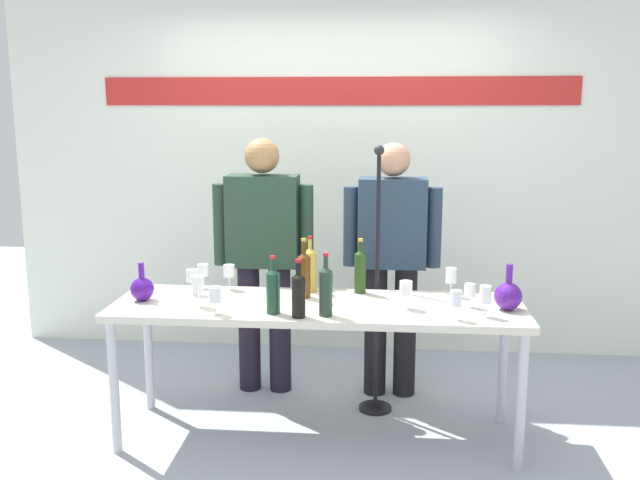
{
  "coord_description": "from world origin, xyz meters",
  "views": [
    {
      "loc": [
        0.34,
        -3.67,
        1.83
      ],
      "look_at": [
        0.0,
        0.15,
        1.1
      ],
      "focal_mm": 39.63,
      "sensor_mm": 36.0,
      "label": 1
    }
  ],
  "objects_px": {
    "wine_bottle_0": "(273,289)",
    "wine_glass_left_1": "(192,276)",
    "presenter_right": "(392,254)",
    "wine_glass_right_1": "(406,289)",
    "wine_glass_right_0": "(485,295)",
    "decanter_blue_right": "(508,295)",
    "wine_glass_right_2": "(451,276)",
    "wine_bottle_3": "(310,268)",
    "wine_glass_left_4": "(215,295)",
    "wine_bottle_4": "(326,289)",
    "presenter_left": "(263,248)",
    "microphone_stand": "(376,324)",
    "display_table": "(318,315)",
    "wine_bottle_1": "(360,270)",
    "wine_glass_left_2": "(203,271)",
    "wine_glass_left_0": "(198,285)",
    "wine_bottle_2": "(299,293)",
    "wine_glass_left_3": "(229,271)",
    "wine_bottle_5": "(304,273)",
    "decanter_blue_left": "(142,288)",
    "wine_glass_right_3": "(470,291)",
    "wine_glass_right_4": "(456,299)"
  },
  "relations": [
    {
      "from": "wine_glass_left_0",
      "to": "wine_glass_left_1",
      "type": "distance_m",
      "value": 0.26
    },
    {
      "from": "wine_bottle_4",
      "to": "wine_bottle_2",
      "type": "bearing_deg",
      "value": -163.7
    },
    {
      "from": "presenter_right",
      "to": "wine_bottle_2",
      "type": "bearing_deg",
      "value": -117.98
    },
    {
      "from": "decanter_blue_right",
      "to": "wine_glass_right_2",
      "type": "xyz_separation_m",
      "value": [
        -0.27,
        0.25,
        0.04
      ]
    },
    {
      "from": "wine_glass_left_0",
      "to": "wine_glass_right_1",
      "type": "xyz_separation_m",
      "value": [
        1.1,
        0.06,
        -0.01
      ]
    },
    {
      "from": "wine_bottle_1",
      "to": "wine_bottle_5",
      "type": "relative_size",
      "value": 0.94
    },
    {
      "from": "wine_bottle_0",
      "to": "wine_glass_left_1",
      "type": "xyz_separation_m",
      "value": [
        -0.51,
        0.33,
        -0.02
      ]
    },
    {
      "from": "decanter_blue_right",
      "to": "wine_glass_left_0",
      "type": "relative_size",
      "value": 1.49
    },
    {
      "from": "decanter_blue_left",
      "to": "wine_glass_right_3",
      "type": "xyz_separation_m",
      "value": [
        1.78,
        0.03,
        0.02
      ]
    },
    {
      "from": "presenter_left",
      "to": "wine_bottle_4",
      "type": "xyz_separation_m",
      "value": [
        0.47,
        -0.86,
        -0.03
      ]
    },
    {
      "from": "decanter_blue_right",
      "to": "wine_glass_right_2",
      "type": "distance_m",
      "value": 0.37
    },
    {
      "from": "presenter_right",
      "to": "wine_bottle_1",
      "type": "distance_m",
      "value": 0.43
    },
    {
      "from": "wine_bottle_1",
      "to": "wine_bottle_2",
      "type": "bearing_deg",
      "value": -120.24
    },
    {
      "from": "decanter_blue_right",
      "to": "wine_glass_right_4",
      "type": "height_order",
      "value": "decanter_blue_right"
    },
    {
      "from": "wine_bottle_5",
      "to": "wine_glass_right_0",
      "type": "distance_m",
      "value": 1.0
    },
    {
      "from": "wine_glass_left_3",
      "to": "wine_glass_right_2",
      "type": "relative_size",
      "value": 0.91
    },
    {
      "from": "wine_glass_left_1",
      "to": "wine_glass_left_3",
      "type": "xyz_separation_m",
      "value": [
        0.18,
        0.12,
        0.0
      ]
    },
    {
      "from": "presenter_right",
      "to": "wine_glass_right_1",
      "type": "bearing_deg",
      "value": -84.33
    },
    {
      "from": "wine_glass_right_4",
      "to": "microphone_stand",
      "type": "relative_size",
      "value": 0.09
    },
    {
      "from": "wine_glass_left_1",
      "to": "decanter_blue_right",
      "type": "bearing_deg",
      "value": -5.23
    },
    {
      "from": "display_table",
      "to": "wine_glass_right_2",
      "type": "relative_size",
      "value": 13.76
    },
    {
      "from": "wine_bottle_1",
      "to": "wine_glass_left_0",
      "type": "xyz_separation_m",
      "value": [
        -0.85,
        -0.36,
        -0.02
      ]
    },
    {
      "from": "wine_glass_left_3",
      "to": "wine_glass_left_4",
      "type": "distance_m",
      "value": 0.5
    },
    {
      "from": "wine_bottle_1",
      "to": "wine_glass_left_2",
      "type": "bearing_deg",
      "value": 178.94
    },
    {
      "from": "wine_glass_right_0",
      "to": "wine_glass_left_2",
      "type": "bearing_deg",
      "value": 164.75
    },
    {
      "from": "wine_glass_left_4",
      "to": "wine_bottle_4",
      "type": "bearing_deg",
      "value": 2.49
    },
    {
      "from": "wine_glass_left_4",
      "to": "display_table",
      "type": "bearing_deg",
      "value": 25.08
    },
    {
      "from": "wine_glass_right_1",
      "to": "wine_glass_right_0",
      "type": "bearing_deg",
      "value": -15.48
    },
    {
      "from": "wine_glass_left_3",
      "to": "wine_glass_right_3",
      "type": "height_order",
      "value": "wine_glass_left_3"
    },
    {
      "from": "presenter_right",
      "to": "wine_glass_left_0",
      "type": "relative_size",
      "value": 9.77
    },
    {
      "from": "wine_glass_left_0",
      "to": "wine_glass_right_0",
      "type": "xyz_separation_m",
      "value": [
        1.5,
        -0.05,
        -0.01
      ]
    },
    {
      "from": "decanter_blue_right",
      "to": "wine_bottle_4",
      "type": "distance_m",
      "value": 0.97
    },
    {
      "from": "wine_glass_right_0",
      "to": "wine_glass_right_3",
      "type": "relative_size",
      "value": 1.26
    },
    {
      "from": "decanter_blue_right",
      "to": "microphone_stand",
      "type": "height_order",
      "value": "microphone_stand"
    },
    {
      "from": "wine_bottle_4",
      "to": "display_table",
      "type": "bearing_deg",
      "value": 106.21
    },
    {
      "from": "decanter_blue_right",
      "to": "wine_glass_left_2",
      "type": "distance_m",
      "value": 1.73
    },
    {
      "from": "decanter_blue_right",
      "to": "wine_glass_left_0",
      "type": "xyz_separation_m",
      "value": [
        -1.64,
        -0.08,
        0.04
      ]
    },
    {
      "from": "wine_bottle_1",
      "to": "wine_glass_right_1",
      "type": "xyz_separation_m",
      "value": [
        0.25,
        -0.3,
        -0.03
      ]
    },
    {
      "from": "wine_glass_left_1",
      "to": "microphone_stand",
      "type": "distance_m",
      "value": 1.12
    },
    {
      "from": "presenter_left",
      "to": "wine_glass_right_0",
      "type": "relative_size",
      "value": 10.1
    },
    {
      "from": "wine_bottle_3",
      "to": "wine_glass_right_0",
      "type": "height_order",
      "value": "wine_bottle_3"
    },
    {
      "from": "display_table",
      "to": "wine_bottle_1",
      "type": "bearing_deg",
      "value": 48.7
    },
    {
      "from": "presenter_left",
      "to": "wine_glass_right_1",
      "type": "xyz_separation_m",
      "value": [
        0.88,
        -0.69,
        -0.06
      ]
    },
    {
      "from": "wine_bottle_2",
      "to": "wine_glass_right_1",
      "type": "xyz_separation_m",
      "value": [
        0.54,
        0.2,
        -0.02
      ]
    },
    {
      "from": "microphone_stand",
      "to": "wine_bottle_2",
      "type": "bearing_deg",
      "value": -121.48
    },
    {
      "from": "wine_glass_left_0",
      "to": "wine_bottle_5",
      "type": "bearing_deg",
      "value": 23.09
    },
    {
      "from": "wine_bottle_5",
      "to": "presenter_right",
      "type": "bearing_deg",
      "value": 46.53
    },
    {
      "from": "wine_glass_right_0",
      "to": "wine_glass_right_1",
      "type": "height_order",
      "value": "wine_glass_right_0"
    },
    {
      "from": "wine_bottle_4",
      "to": "wine_bottle_5",
      "type": "height_order",
      "value": "wine_bottle_5"
    },
    {
      "from": "presenter_right",
      "to": "wine_glass_right_4",
      "type": "bearing_deg",
      "value": -70.24
    }
  ]
}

